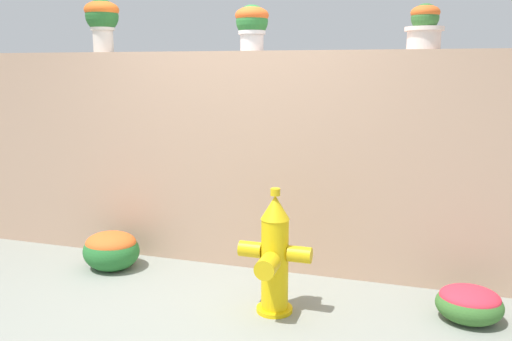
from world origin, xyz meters
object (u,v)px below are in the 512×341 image
Objects in this scene: potted_plant_2 at (252,23)px; flower_bush_left at (469,303)px; potted_plant_3 at (425,26)px; fire_hydrant at (274,257)px; flower_bush_right at (111,249)px; potted_plant_1 at (102,18)px.

potted_plant_2 reaches higher than flower_bush_left.
potted_plant_3 is 0.37× the size of fire_hydrant.
potted_plant_2 is at bearing 179.97° from potted_plant_3.
potted_plant_3 is (1.36, -0.00, -0.05)m from potted_plant_2.
potted_plant_2 reaches higher than flower_bush_right.
potted_plant_1 is at bearing 154.04° from fire_hydrant.
potted_plant_2 is 1.94m from fire_hydrant.
potted_plant_1 is 2.08m from flower_bush_right.
fire_hydrant is (0.45, -0.89, -1.67)m from potted_plant_2.
potted_plant_1 reaches higher than flower_bush_left.
potted_plant_2 reaches higher than fire_hydrant.
flower_bush_left is 0.91× the size of flower_bush_right.
fire_hydrant is (1.88, -0.92, -1.75)m from potted_plant_1.
flower_bush_left is at bearing -2.23° from flower_bush_right.
potted_plant_1 is at bearing 179.51° from potted_plant_3.
flower_bush_left is at bearing -19.16° from potted_plant_2.
potted_plant_3 is 0.68× the size of flower_bush_right.
potted_plant_3 is at bearing 11.36° from flower_bush_right.
potted_plant_2 is at bearing 23.95° from flower_bush_right.
fire_hydrant is at bearing -135.81° from potted_plant_3.
potted_plant_2 is (1.44, -0.02, -0.08)m from potted_plant_1.
flower_bush_left is (1.32, 0.28, -0.29)m from fire_hydrant.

